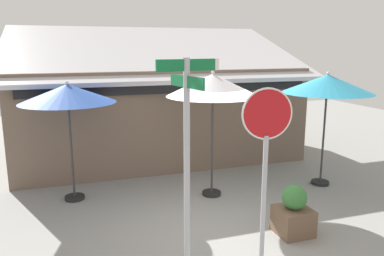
{
  "coord_description": "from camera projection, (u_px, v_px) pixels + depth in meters",
  "views": [
    {
      "loc": [
        -2.65,
        -6.81,
        3.4
      ],
      "look_at": [
        0.0,
        1.2,
        1.6
      ],
      "focal_mm": 35.49,
      "sensor_mm": 36.0,
      "label": 1
    }
  ],
  "objects": [
    {
      "name": "ground_plane",
      "position": [
        210.0,
        217.0,
        7.86
      ],
      "size": [
        28.0,
        28.0,
        0.1
      ],
      "primitive_type": "cube",
      "color": "gray"
    },
    {
      "name": "cafe_building",
      "position": [
        156.0,
        108.0,
        12.03
      ],
      "size": [
        8.76,
        4.71,
        4.1
      ],
      "color": "#705B4C",
      "rests_on": "ground"
    },
    {
      "name": "street_sign_post",
      "position": [
        187.0,
        151.0,
        5.27
      ],
      "size": [
        0.94,
        0.88,
        3.27
      ],
      "color": "#A8AAB2",
      "rests_on": "ground"
    },
    {
      "name": "stop_sign",
      "position": [
        266.0,
        153.0,
        5.23
      ],
      "size": [
        0.71,
        0.13,
        2.88
      ],
      "color": "#A8AAB2",
      "rests_on": "ground"
    },
    {
      "name": "patio_umbrella_royal_blue_left",
      "position": [
        68.0,
        95.0,
        8.17
      ],
      "size": [
        2.06,
        2.06,
        2.7
      ],
      "color": "black",
      "rests_on": "ground"
    },
    {
      "name": "patio_umbrella_ivory_center",
      "position": [
        213.0,
        86.0,
        8.39
      ],
      "size": [
        2.09,
        2.09,
        2.9
      ],
      "color": "black",
      "rests_on": "ground"
    },
    {
      "name": "patio_umbrella_teal_right",
      "position": [
        327.0,
        85.0,
        9.11
      ],
      "size": [
        2.17,
        2.17,
        2.84
      ],
      "color": "black",
      "rests_on": "ground"
    },
    {
      "name": "sidewalk_planter",
      "position": [
        294.0,
        213.0,
        6.99
      ],
      "size": [
        0.62,
        0.62,
        0.95
      ],
      "color": "brown",
      "rests_on": "ground"
    }
  ]
}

